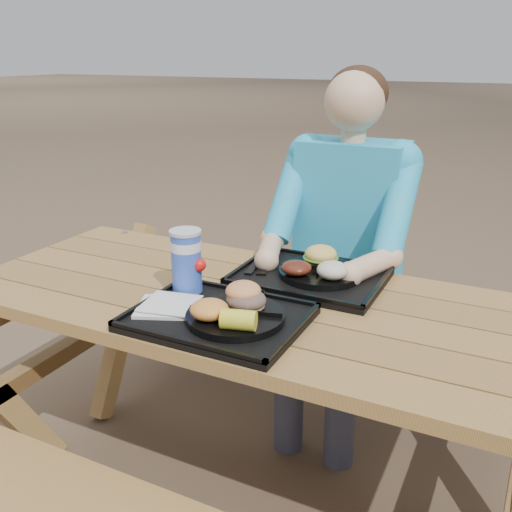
% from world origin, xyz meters
% --- Properties ---
extents(ground, '(60.00, 60.00, 0.00)m').
position_xyz_m(ground, '(0.00, 0.00, 0.00)').
color(ground, '#999999').
rests_on(ground, ground).
extents(picnic_table, '(1.80, 1.49, 0.75)m').
position_xyz_m(picnic_table, '(0.00, 0.00, 0.38)').
color(picnic_table, '#999999').
rests_on(picnic_table, ground).
extents(tray_near, '(0.45, 0.35, 0.02)m').
position_xyz_m(tray_near, '(-0.02, -0.19, 0.76)').
color(tray_near, black).
rests_on(tray_near, picnic_table).
extents(tray_far, '(0.45, 0.35, 0.02)m').
position_xyz_m(tray_far, '(0.09, 0.19, 0.76)').
color(tray_far, black).
rests_on(tray_far, picnic_table).
extents(plate_near, '(0.26, 0.26, 0.02)m').
position_xyz_m(plate_near, '(0.04, -0.19, 0.78)').
color(plate_near, black).
rests_on(plate_near, tray_near).
extents(plate_far, '(0.26, 0.26, 0.02)m').
position_xyz_m(plate_far, '(0.12, 0.20, 0.78)').
color(plate_far, black).
rests_on(plate_far, tray_far).
extents(napkin_stack, '(0.19, 0.19, 0.02)m').
position_xyz_m(napkin_stack, '(-0.17, -0.22, 0.78)').
color(napkin_stack, silver).
rests_on(napkin_stack, tray_near).
extents(soda_cup, '(0.09, 0.09, 0.18)m').
position_xyz_m(soda_cup, '(-0.18, -0.08, 0.86)').
color(soda_cup, '#173CB1').
rests_on(soda_cup, tray_near).
extents(condiment_bbq, '(0.04, 0.04, 0.03)m').
position_xyz_m(condiment_bbq, '(-0.01, -0.06, 0.78)').
color(condiment_bbq, black).
rests_on(condiment_bbq, tray_near).
extents(condiment_mustard, '(0.04, 0.04, 0.03)m').
position_xyz_m(condiment_mustard, '(0.03, -0.06, 0.78)').
color(condiment_mustard, yellow).
rests_on(condiment_mustard, tray_near).
extents(sandwich, '(0.10, 0.10, 0.10)m').
position_xyz_m(sandwich, '(0.04, -0.15, 0.84)').
color(sandwich, '#DB8A4D').
rests_on(sandwich, plate_near).
extents(mac_cheese, '(0.10, 0.10, 0.05)m').
position_xyz_m(mac_cheese, '(-0.01, -0.25, 0.81)').
color(mac_cheese, gold).
rests_on(mac_cheese, plate_near).
extents(corn_cob, '(0.11, 0.11, 0.05)m').
position_xyz_m(corn_cob, '(0.09, -0.27, 0.82)').
color(corn_cob, yellow).
rests_on(corn_cob, plate_near).
extents(cutlery_far, '(0.09, 0.17, 0.01)m').
position_xyz_m(cutlery_far, '(-0.07, 0.20, 0.77)').
color(cutlery_far, black).
rests_on(cutlery_far, tray_far).
extents(burger, '(0.11, 0.11, 0.09)m').
position_xyz_m(burger, '(0.11, 0.25, 0.84)').
color(burger, '#E6B851').
rests_on(burger, plate_far).
extents(baked_beans, '(0.09, 0.09, 0.04)m').
position_xyz_m(baked_beans, '(0.07, 0.13, 0.81)').
color(baked_beans, '#551E11').
rests_on(baked_beans, plate_far).
extents(potato_salad, '(0.10, 0.10, 0.05)m').
position_xyz_m(potato_salad, '(0.18, 0.15, 0.82)').
color(potato_salad, beige).
rests_on(potato_salad, plate_far).
extents(diner, '(0.48, 0.84, 1.28)m').
position_xyz_m(diner, '(0.08, 0.61, 0.64)').
color(diner, '#1CAAC9').
rests_on(diner, ground).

